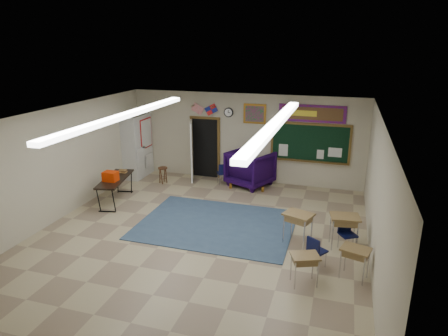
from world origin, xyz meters
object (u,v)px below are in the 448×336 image
(wooden_stool, at_px, (163,175))
(student_desk_front_left, at_px, (298,227))
(student_desk_front_right, at_px, (344,230))
(folding_table, at_px, (116,189))
(wingback_armchair, at_px, (250,168))

(wooden_stool, bearing_deg, student_desk_front_left, -31.30)
(student_desk_front_right, distance_m, folding_table, 6.65)
(wingback_armchair, relative_size, student_desk_front_left, 1.67)
(wooden_stool, bearing_deg, wingback_armchair, 13.31)
(folding_table, bearing_deg, student_desk_front_left, -22.75)
(student_desk_front_right, relative_size, folding_table, 0.42)
(student_desk_front_left, height_order, student_desk_front_right, student_desk_front_right)
(student_desk_front_right, height_order, wooden_stool, student_desk_front_right)
(student_desk_front_left, distance_m, wooden_stool, 5.75)
(folding_table, bearing_deg, wooden_stool, 60.07)
(student_desk_front_right, bearing_deg, wooden_stool, 144.89)
(student_desk_front_right, bearing_deg, student_desk_front_left, 178.65)
(folding_table, height_order, wooden_stool, folding_table)
(student_desk_front_right, relative_size, wooden_stool, 1.43)
(wooden_stool, bearing_deg, student_desk_front_right, -25.44)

